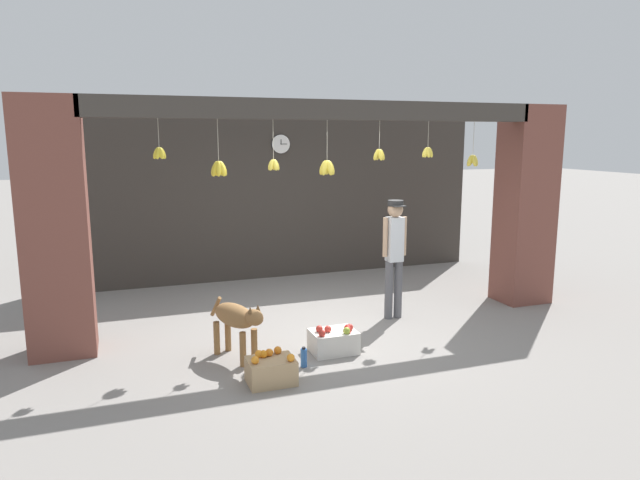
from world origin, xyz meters
name	(u,v)px	position (x,y,z in m)	size (l,w,h in m)	color
ground_plane	(331,330)	(0.00, 0.00, 0.00)	(60.00, 60.00, 0.00)	gray
shop_back_wall	(271,195)	(0.00, 2.99, 1.44)	(7.61, 0.12, 2.88)	#38332D
shop_pillar_left	(55,229)	(-3.16, 0.30, 1.44)	(0.70, 0.60, 2.88)	brown
shop_pillar_right	(525,206)	(3.16, 0.30, 1.44)	(0.70, 0.60, 2.88)	brown
storefront_awning	(328,113)	(-0.01, 0.12, 2.72)	(5.71, 0.26, 0.92)	#3D3833
dog	(237,319)	(-1.33, -0.57, 0.47)	(0.53, 0.88, 0.68)	olive
shopkeeper	(394,250)	(0.96, 0.17, 0.95)	(0.34, 0.26, 1.61)	#56565B
fruit_crate_oranges	(271,370)	(-1.14, -1.29, 0.14)	(0.47, 0.36, 0.33)	tan
fruit_crate_apples	(334,341)	(-0.25, -0.73, 0.14)	(0.52, 0.39, 0.33)	silver
water_bottle	(304,358)	(-0.70, -1.02, 0.10)	(0.07, 0.07, 0.22)	#2D60AD
wall_clock	(281,144)	(0.17, 2.91, 2.31)	(0.33, 0.03, 0.33)	black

